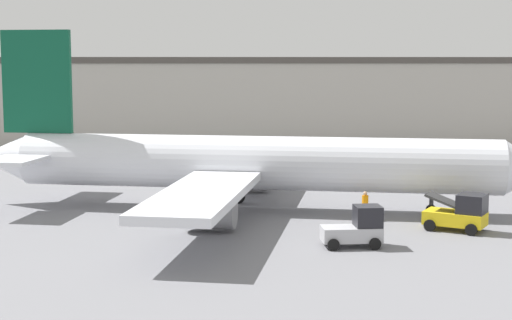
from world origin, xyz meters
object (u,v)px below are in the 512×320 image
(baggage_tug, at_px, (357,228))
(airplane, at_px, (240,163))
(belt_loader_truck, at_px, (460,213))
(ground_crew_worker, at_px, (365,205))

(baggage_tug, bearing_deg, airplane, 116.01)
(baggage_tug, bearing_deg, belt_loader_truck, 25.45)
(airplane, xyz_separation_m, baggage_tug, (6.28, -10.85, -2.20))
(belt_loader_truck, bearing_deg, ground_crew_worker, 177.38)
(airplane, height_order, belt_loader_truck, airplane)
(airplane, height_order, ground_crew_worker, airplane)
(airplane, bearing_deg, ground_crew_worker, -14.56)
(ground_crew_worker, relative_size, baggage_tug, 0.55)
(ground_crew_worker, height_order, baggage_tug, baggage_tug)
(ground_crew_worker, xyz_separation_m, baggage_tug, (-1.63, -7.20, 0.03))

